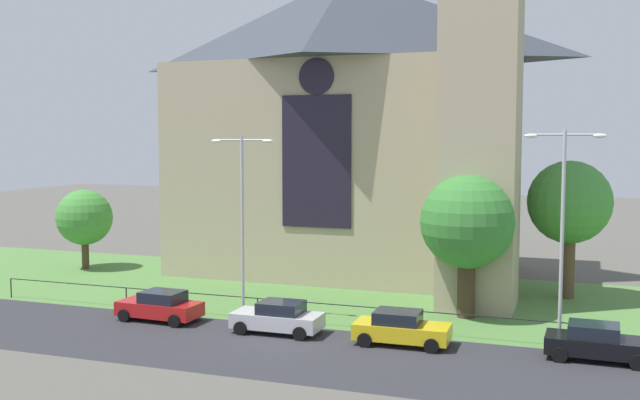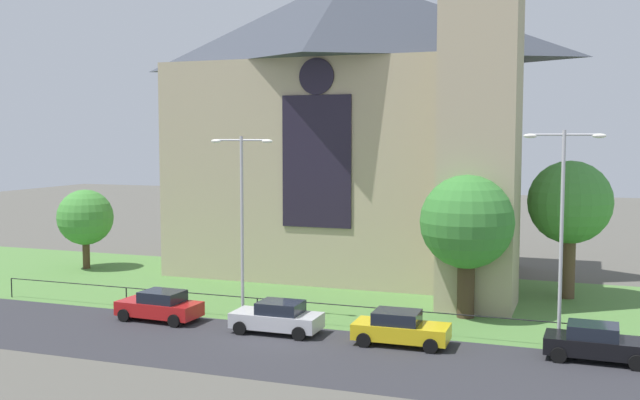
{
  "view_description": "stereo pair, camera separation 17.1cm",
  "coord_description": "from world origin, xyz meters",
  "px_view_note": "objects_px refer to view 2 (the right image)",
  "views": [
    {
      "loc": [
        13.04,
        -31.0,
        9.19
      ],
      "look_at": [
        -0.91,
        8.0,
        5.66
      ],
      "focal_mm": 41.68,
      "sensor_mm": 36.0,
      "label": 1
    },
    {
      "loc": [
        13.2,
        -30.94,
        9.19
      ],
      "look_at": [
        -0.91,
        8.0,
        5.66
      ],
      "focal_mm": 41.68,
      "sensor_mm": 36.0,
      "label": 2
    }
  ],
  "objects_px": {
    "parked_car_silver": "(278,317)",
    "tree_right_near": "(467,223)",
    "tree_right_far": "(570,203)",
    "parked_car_red": "(160,306)",
    "parked_car_black": "(597,343)",
    "tree_left_far": "(85,217)",
    "church_building": "(356,121)",
    "streetlamp_near": "(242,205)",
    "streetlamp_far": "(562,213)",
    "parked_car_yellow": "(400,328)"
  },
  "relations": [
    {
      "from": "streetlamp_near",
      "to": "parked_car_silver",
      "type": "xyz_separation_m",
      "value": [
        2.7,
        -1.86,
        -5.03
      ]
    },
    {
      "from": "church_building",
      "to": "tree_right_near",
      "type": "bearing_deg",
      "value": -47.95
    },
    {
      "from": "tree_right_far",
      "to": "parked_car_red",
      "type": "height_order",
      "value": "tree_right_far"
    },
    {
      "from": "streetlamp_far",
      "to": "parked_car_silver",
      "type": "height_order",
      "value": "streetlamp_far"
    },
    {
      "from": "streetlamp_near",
      "to": "parked_car_red",
      "type": "relative_size",
      "value": 2.16
    },
    {
      "from": "church_building",
      "to": "parked_car_black",
      "type": "height_order",
      "value": "church_building"
    },
    {
      "from": "tree_right_near",
      "to": "parked_car_black",
      "type": "height_order",
      "value": "tree_right_near"
    },
    {
      "from": "tree_left_far",
      "to": "parked_car_red",
      "type": "xyz_separation_m",
      "value": [
        12.87,
        -11.05,
        -2.85
      ]
    },
    {
      "from": "tree_right_far",
      "to": "parked_car_yellow",
      "type": "relative_size",
      "value": 1.85
    },
    {
      "from": "tree_right_near",
      "to": "streetlamp_far",
      "type": "height_order",
      "value": "streetlamp_far"
    },
    {
      "from": "church_building",
      "to": "streetlamp_far",
      "type": "height_order",
      "value": "church_building"
    },
    {
      "from": "streetlamp_near",
      "to": "parked_car_black",
      "type": "height_order",
      "value": "streetlamp_near"
    },
    {
      "from": "church_building",
      "to": "tree_right_far",
      "type": "relative_size",
      "value": 3.31
    },
    {
      "from": "streetlamp_near",
      "to": "streetlamp_far",
      "type": "xyz_separation_m",
      "value": [
        15.22,
        0.0,
        0.14
      ]
    },
    {
      "from": "streetlamp_far",
      "to": "streetlamp_near",
      "type": "bearing_deg",
      "value": 180.0
    },
    {
      "from": "streetlamp_near",
      "to": "parked_car_silver",
      "type": "height_order",
      "value": "streetlamp_near"
    },
    {
      "from": "tree_right_far",
      "to": "parked_car_black",
      "type": "distance_m",
      "value": 13.07
    },
    {
      "from": "tree_left_far",
      "to": "parked_car_yellow",
      "type": "xyz_separation_m",
      "value": [
        25.25,
        -11.22,
        -2.85
      ]
    },
    {
      "from": "streetlamp_near",
      "to": "streetlamp_far",
      "type": "distance_m",
      "value": 15.22
    },
    {
      "from": "tree_right_near",
      "to": "parked_car_yellow",
      "type": "xyz_separation_m",
      "value": [
        -1.94,
        -6.05,
        -4.1
      ]
    },
    {
      "from": "parked_car_silver",
      "to": "streetlamp_near",
      "type": "bearing_deg",
      "value": -35.02
    },
    {
      "from": "tree_right_near",
      "to": "parked_car_red",
      "type": "height_order",
      "value": "tree_right_near"
    },
    {
      "from": "tree_right_far",
      "to": "streetlamp_near",
      "type": "bearing_deg",
      "value": -144.86
    },
    {
      "from": "tree_right_near",
      "to": "tree_left_far",
      "type": "xyz_separation_m",
      "value": [
        -27.18,
        5.17,
        -1.25
      ]
    },
    {
      "from": "church_building",
      "to": "parked_car_red",
      "type": "height_order",
      "value": "church_building"
    },
    {
      "from": "church_building",
      "to": "tree_right_near",
      "type": "relative_size",
      "value": 3.56
    },
    {
      "from": "parked_car_yellow",
      "to": "parked_car_black",
      "type": "bearing_deg",
      "value": 2.08
    },
    {
      "from": "tree_right_near",
      "to": "parked_car_red",
      "type": "bearing_deg",
      "value": -157.66
    },
    {
      "from": "church_building",
      "to": "streetlamp_near",
      "type": "distance_m",
      "value": 14.96
    },
    {
      "from": "tree_left_far",
      "to": "church_building",
      "type": "bearing_deg",
      "value": 14.79
    },
    {
      "from": "tree_right_near",
      "to": "parked_car_silver",
      "type": "height_order",
      "value": "tree_right_near"
    },
    {
      "from": "parked_car_silver",
      "to": "parked_car_yellow",
      "type": "distance_m",
      "value": 5.89
    },
    {
      "from": "church_building",
      "to": "parked_car_red",
      "type": "distance_m",
      "value": 19.25
    },
    {
      "from": "church_building",
      "to": "parked_car_black",
      "type": "distance_m",
      "value": 23.74
    },
    {
      "from": "tree_right_near",
      "to": "parked_car_silver",
      "type": "distance_m",
      "value": 10.72
    },
    {
      "from": "tree_right_far",
      "to": "parked_car_red",
      "type": "distance_m",
      "value": 23.25
    },
    {
      "from": "tree_right_near",
      "to": "tree_left_far",
      "type": "distance_m",
      "value": 27.7
    },
    {
      "from": "church_building",
      "to": "streetlamp_near",
      "type": "height_order",
      "value": "church_building"
    },
    {
      "from": "parked_car_silver",
      "to": "tree_left_far",
      "type": "bearing_deg",
      "value": -30.6
    },
    {
      "from": "tree_right_near",
      "to": "parked_car_yellow",
      "type": "relative_size",
      "value": 1.72
    },
    {
      "from": "parked_car_black",
      "to": "tree_right_far",
      "type": "bearing_deg",
      "value": 98.19
    },
    {
      "from": "parked_car_silver",
      "to": "tree_right_near",
      "type": "bearing_deg",
      "value": -142.64
    },
    {
      "from": "streetlamp_far",
      "to": "tree_right_near",
      "type": "bearing_deg",
      "value": 138.09
    },
    {
      "from": "tree_left_far",
      "to": "parked_car_yellow",
      "type": "distance_m",
      "value": 27.77
    },
    {
      "from": "tree_left_far",
      "to": "parked_car_silver",
      "type": "relative_size",
      "value": 1.32
    },
    {
      "from": "streetlamp_far",
      "to": "parked_car_black",
      "type": "distance_m",
      "value": 5.56
    },
    {
      "from": "streetlamp_near",
      "to": "parked_car_yellow",
      "type": "height_order",
      "value": "streetlamp_near"
    },
    {
      "from": "parked_car_black",
      "to": "streetlamp_near",
      "type": "bearing_deg",
      "value": 176.73
    },
    {
      "from": "church_building",
      "to": "parked_car_red",
      "type": "bearing_deg",
      "value": -108.52
    },
    {
      "from": "tree_right_far",
      "to": "parked_car_red",
      "type": "relative_size",
      "value": 1.84
    }
  ]
}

